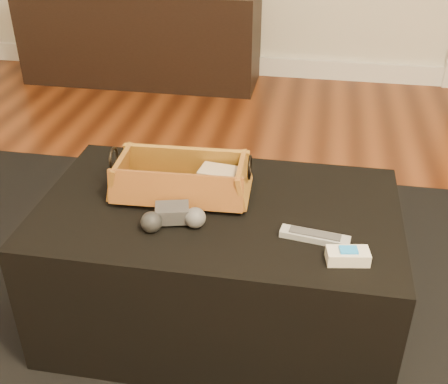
% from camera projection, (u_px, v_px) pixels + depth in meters
% --- Properties ---
extents(baseboard, '(5.00, 0.04, 0.12)m').
position_uv_depth(baseboard, '(313.00, 69.00, 3.66)').
color(baseboard, white).
rests_on(baseboard, floor).
extents(media_cabinet, '(1.46, 0.45, 0.57)m').
position_uv_depth(media_cabinet, '(141.00, 36.00, 3.52)').
color(media_cabinet, black).
rests_on(media_cabinet, floor).
extents(area_rug, '(2.60, 2.00, 0.01)m').
position_uv_depth(area_rug, '(216.00, 330.00, 1.74)').
color(area_rug, black).
rests_on(area_rug, floor).
extents(ottoman, '(1.00, 0.60, 0.42)m').
position_uv_depth(ottoman, '(219.00, 265.00, 1.67)').
color(ottoman, black).
rests_on(ottoman, area_rug).
extents(tv_remote, '(0.21, 0.08, 0.02)m').
position_uv_depth(tv_remote, '(174.00, 189.00, 1.59)').
color(tv_remote, black).
rests_on(tv_remote, wicker_basket).
extents(cloth_bundle, '(0.12, 0.09, 0.06)m').
position_uv_depth(cloth_bundle, '(219.00, 178.00, 1.61)').
color(cloth_bundle, tan).
rests_on(cloth_bundle, wicker_basket).
extents(wicker_basket, '(0.40, 0.22, 0.14)m').
position_uv_depth(wicker_basket, '(182.00, 180.00, 1.59)').
color(wicker_basket, '#A05A24').
rests_on(wicker_basket, ottoman).
extents(game_controller, '(0.18, 0.13, 0.06)m').
position_uv_depth(game_controller, '(173.00, 217.00, 1.46)').
color(game_controller, '#2E2E31').
rests_on(game_controller, ottoman).
extents(silver_remote, '(0.18, 0.07, 0.02)m').
position_uv_depth(silver_remote, '(315.00, 236.00, 1.42)').
color(silver_remote, '#9D9EA4').
rests_on(silver_remote, ottoman).
extents(cream_gadget, '(0.11, 0.07, 0.04)m').
position_uv_depth(cream_gadget, '(348.00, 256.00, 1.34)').
color(cream_gadget, beige).
rests_on(cream_gadget, ottoman).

